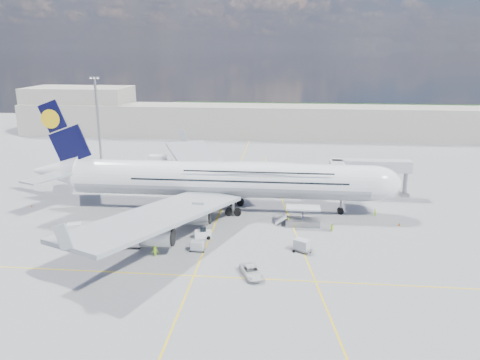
# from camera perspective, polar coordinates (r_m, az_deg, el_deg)

# --- Properties ---
(ground) EXTENTS (300.00, 300.00, 0.00)m
(ground) POSITION_cam_1_polar(r_m,az_deg,el_deg) (90.30, -3.22, -5.76)
(ground) COLOR gray
(ground) RESTS_ON ground
(taxi_line_main) EXTENTS (0.25, 220.00, 0.01)m
(taxi_line_main) POSITION_cam_1_polar(r_m,az_deg,el_deg) (90.30, -3.22, -5.75)
(taxi_line_main) COLOR yellow
(taxi_line_main) RESTS_ON ground
(taxi_line_cross) EXTENTS (120.00, 0.25, 0.01)m
(taxi_line_cross) POSITION_cam_1_polar(r_m,az_deg,el_deg) (72.37, -5.66, -11.55)
(taxi_line_cross) COLOR yellow
(taxi_line_cross) RESTS_ON ground
(taxi_line_diag) EXTENTS (14.16, 99.06, 0.01)m
(taxi_line_diag) POSITION_cam_1_polar(r_m,az_deg,el_deg) (98.69, 5.75, -3.90)
(taxi_line_diag) COLOR yellow
(taxi_line_diag) RESTS_ON ground
(airliner) EXTENTS (77.26, 79.15, 23.71)m
(airliner) POSITION_cam_1_polar(r_m,az_deg,el_deg) (97.46, -2.24, 0.15)
(airliner) COLOR white
(airliner) RESTS_ON ground
(jet_bridge) EXTENTS (18.80, 12.10, 8.50)m
(jet_bridge) POSITION_cam_1_polar(r_m,az_deg,el_deg) (108.43, 14.24, 1.28)
(jet_bridge) COLOR #B7B7BC
(jet_bridge) RESTS_ON ground
(cargo_loader) EXTENTS (8.53, 3.20, 3.67)m
(cargo_loader) POSITION_cam_1_polar(r_m,az_deg,el_deg) (91.65, 7.53, -4.70)
(cargo_loader) COLOR silver
(cargo_loader) RESTS_ON ground
(light_mast) EXTENTS (3.00, 0.70, 25.50)m
(light_mast) POSITION_cam_1_polar(r_m,az_deg,el_deg) (139.99, -16.92, 6.95)
(light_mast) COLOR gray
(light_mast) RESTS_ON ground
(terminal) EXTENTS (180.00, 16.00, 12.00)m
(terminal) POSITION_cam_1_polar(r_m,az_deg,el_deg) (180.48, 1.36, 7.17)
(terminal) COLOR #B2AD9E
(terminal) RESTS_ON ground
(hangar) EXTENTS (40.00, 22.00, 18.00)m
(hangar) POSITION_cam_1_polar(r_m,az_deg,el_deg) (202.42, -18.91, 8.13)
(hangar) COLOR #B2AD9E
(hangar) RESTS_ON ground
(tree_line) EXTENTS (160.00, 6.00, 8.00)m
(tree_line) POSITION_cam_1_polar(r_m,az_deg,el_deg) (226.43, 12.48, 8.06)
(tree_line) COLOR #193814
(tree_line) RESTS_ON ground
(dolly_row_a) EXTENTS (3.04, 1.88, 0.42)m
(dolly_row_a) POSITION_cam_1_polar(r_m,az_deg,el_deg) (92.82, -12.53, -5.30)
(dolly_row_a) COLOR gray
(dolly_row_a) RESTS_ON ground
(dolly_row_b) EXTENTS (3.43, 2.39, 1.97)m
(dolly_row_b) POSITION_cam_1_polar(r_m,az_deg,el_deg) (84.65, -16.74, -7.19)
(dolly_row_b) COLOR gray
(dolly_row_b) RESTS_ON ground
(dolly_row_c) EXTENTS (3.17, 1.79, 0.45)m
(dolly_row_c) POSITION_cam_1_polar(r_m,az_deg,el_deg) (83.45, -12.89, -7.77)
(dolly_row_c) COLOR gray
(dolly_row_c) RESTS_ON ground
(dolly_back) EXTENTS (3.73, 2.64, 2.13)m
(dolly_back) POSITION_cam_1_polar(r_m,az_deg,el_deg) (91.53, -19.56, -5.62)
(dolly_back) COLOR gray
(dolly_back) RESTS_ON ground
(dolly_nose_far) EXTENTS (3.80, 3.21, 2.12)m
(dolly_nose_far) POSITION_cam_1_polar(r_m,az_deg,el_deg) (80.19, 7.54, -7.87)
(dolly_nose_far) COLOR gray
(dolly_nose_far) RESTS_ON ground
(dolly_nose_near) EXTENTS (2.93, 1.72, 1.78)m
(dolly_nose_near) POSITION_cam_1_polar(r_m,az_deg,el_deg) (80.02, -5.23, -7.99)
(dolly_nose_near) COLOR gray
(dolly_nose_near) RESTS_ON ground
(baggage_tug) EXTENTS (3.18, 1.89, 1.87)m
(baggage_tug) POSITION_cam_1_polar(r_m,az_deg,el_deg) (85.10, -4.51, -6.57)
(baggage_tug) COLOR white
(baggage_tug) RESTS_ON ground
(catering_truck_inner) EXTENTS (7.48, 3.42, 4.34)m
(catering_truck_inner) POSITION_cam_1_polar(r_m,az_deg,el_deg) (114.05, -9.68, -0.24)
(catering_truck_inner) COLOR gray
(catering_truck_inner) RESTS_ON ground
(catering_truck_outer) EXTENTS (6.65, 2.72, 3.93)m
(catering_truck_outer) POSITION_cam_1_polar(r_m,az_deg,el_deg) (134.38, -9.73, 2.11)
(catering_truck_outer) COLOR gray
(catering_truck_outer) RESTS_ON ground
(service_van) EXTENTS (4.47, 6.14, 1.55)m
(service_van) POSITION_cam_1_polar(r_m,az_deg,el_deg) (71.57, 1.42, -11.11)
(service_van) COLOR silver
(service_van) RESTS_ON ground
(crew_nose) EXTENTS (0.70, 0.57, 1.64)m
(crew_nose) POSITION_cam_1_polar(r_m,az_deg,el_deg) (99.21, 16.14, -3.86)
(crew_nose) COLOR #99F419
(crew_nose) RESTS_ON ground
(crew_loader) EXTENTS (1.01, 1.03, 1.67)m
(crew_loader) POSITION_cam_1_polar(r_m,az_deg,el_deg) (89.11, 11.12, -5.77)
(crew_loader) COLOR #BBFF1A
(crew_loader) RESTS_ON ground
(crew_wing) EXTENTS (0.79, 1.18, 1.87)m
(crew_wing) POSITION_cam_1_polar(r_m,az_deg,el_deg) (86.31, -16.12, -6.77)
(crew_wing) COLOR yellow
(crew_wing) RESTS_ON ground
(crew_van) EXTENTS (0.72, 0.89, 1.57)m
(crew_van) POSITION_cam_1_polar(r_m,az_deg,el_deg) (91.34, 5.87, -5.03)
(crew_van) COLOR #D4FC1A
(crew_van) RESTS_ON ground
(crew_tug) EXTENTS (1.25, 0.77, 1.86)m
(crew_tug) POSITION_cam_1_polar(r_m,az_deg,el_deg) (78.88, -10.31, -8.58)
(crew_tug) COLOR #9EDD17
(crew_tug) RESTS_ON ground
(cone_nose) EXTENTS (0.46, 0.46, 0.59)m
(cone_nose) POSITION_cam_1_polar(r_m,az_deg,el_deg) (95.86, 18.85, -5.13)
(cone_nose) COLOR orange
(cone_nose) RESTS_ON ground
(cone_wing_left_inner) EXTENTS (0.50, 0.50, 0.64)m
(cone_wing_left_inner) POSITION_cam_1_polar(r_m,az_deg,el_deg) (107.94, -6.12, -2.00)
(cone_wing_left_inner) COLOR orange
(cone_wing_left_inner) RESTS_ON ground
(cone_wing_left_outer) EXTENTS (0.49, 0.49, 0.62)m
(cone_wing_left_outer) POSITION_cam_1_polar(r_m,az_deg,el_deg) (121.99, -9.43, -0.03)
(cone_wing_left_outer) COLOR orange
(cone_wing_left_outer) RESTS_ON ground
(cone_wing_right_inner) EXTENTS (0.42, 0.42, 0.53)m
(cone_wing_right_inner) POSITION_cam_1_polar(r_m,az_deg,el_deg) (91.20, -4.12, -5.38)
(cone_wing_right_inner) COLOR orange
(cone_wing_right_inner) RESTS_ON ground
(cone_wing_right_outer) EXTENTS (0.43, 0.43, 0.54)m
(cone_wing_right_outer) POSITION_cam_1_polar(r_m,az_deg,el_deg) (86.21, -13.78, -7.11)
(cone_wing_right_outer) COLOR orange
(cone_wing_right_outer) RESTS_ON ground
(cone_tail) EXTENTS (0.43, 0.43, 0.55)m
(cone_tail) POSITION_cam_1_polar(r_m,az_deg,el_deg) (110.73, -24.04, -2.89)
(cone_tail) COLOR orange
(cone_tail) RESTS_ON ground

